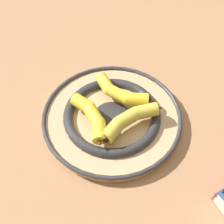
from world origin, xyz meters
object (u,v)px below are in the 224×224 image
(decorative_bowl, at_px, (112,117))
(banana_c, at_px, (119,92))
(banana_a, at_px, (130,119))
(banana_b, at_px, (92,117))

(decorative_bowl, bearing_deg, banana_c, 61.67)
(banana_a, relative_size, banana_b, 1.02)
(banana_a, xyz_separation_m, banana_c, (-0.01, 0.10, -0.00))
(decorative_bowl, relative_size, banana_b, 2.18)
(banana_b, xyz_separation_m, banana_c, (0.09, 0.08, -0.00))
(banana_a, relative_size, banana_c, 1.25)
(decorative_bowl, bearing_deg, banana_b, -159.69)
(banana_b, bearing_deg, banana_a, -120.82)
(banana_c, bearing_deg, banana_b, -94.36)
(decorative_bowl, bearing_deg, banana_a, -48.32)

